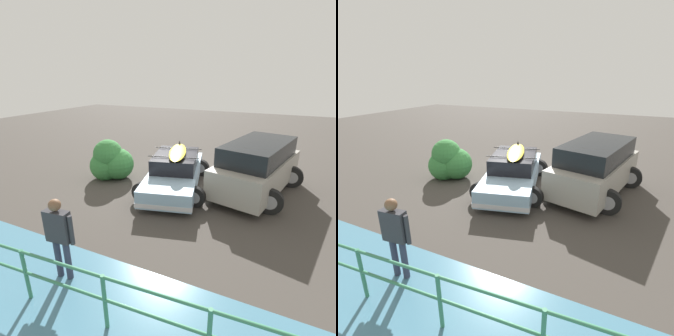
% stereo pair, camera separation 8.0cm
% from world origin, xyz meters
% --- Properties ---
extents(ground_plane, '(44.00, 44.00, 0.02)m').
position_xyz_m(ground_plane, '(0.00, 0.00, -0.01)').
color(ground_plane, '#423D38').
rests_on(ground_plane, ground).
extents(sedan_car, '(3.05, 4.78, 1.53)m').
position_xyz_m(sedan_car, '(-0.07, 0.41, 0.61)').
color(sedan_car, '#8CADC6').
rests_on(sedan_car, ground).
extents(suv_car, '(3.12, 4.56, 1.83)m').
position_xyz_m(suv_car, '(-2.83, -0.38, 0.95)').
color(suv_car, '#9E998E').
rests_on(suv_car, ground).
extents(person_bystander, '(0.68, 0.25, 1.77)m').
position_xyz_m(person_bystander, '(0.13, 5.63, 1.06)').
color(person_bystander, '#33384C').
rests_on(person_bystander, ground).
extents(railing_fence, '(10.14, 0.71, 1.05)m').
position_xyz_m(railing_fence, '(-1.36, 6.21, 0.70)').
color(railing_fence, '#387F5B').
rests_on(railing_fence, ground).
extents(bush_near_left, '(1.69, 1.46, 1.65)m').
position_xyz_m(bush_near_left, '(2.61, 0.69, 0.67)').
color(bush_near_left, '#4C3828').
rests_on(bush_near_left, ground).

